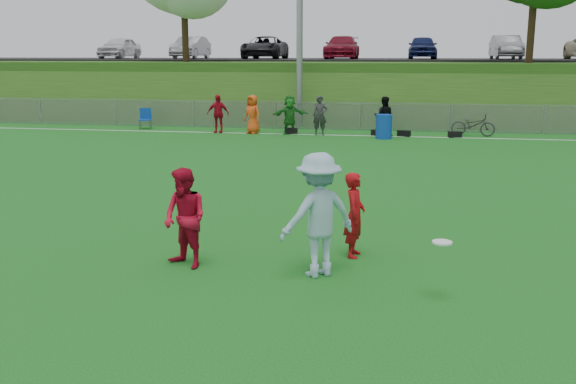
% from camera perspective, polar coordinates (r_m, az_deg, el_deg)
% --- Properties ---
extents(ground, '(120.00, 120.00, 0.00)m').
position_cam_1_polar(ground, '(10.42, -0.18, -7.49)').
color(ground, '#135A17').
rests_on(ground, ground).
extents(sideline_far, '(60.00, 0.10, 0.01)m').
position_cam_1_polar(sideline_far, '(27.93, 6.24, 5.01)').
color(sideline_far, white).
rests_on(sideline_far, ground).
extents(fence, '(58.00, 0.06, 1.30)m').
position_cam_1_polar(fence, '(29.84, 6.52, 6.71)').
color(fence, gray).
rests_on(fence, ground).
extents(berm, '(120.00, 18.00, 3.00)m').
position_cam_1_polar(berm, '(40.74, 7.48, 9.37)').
color(berm, '#235417').
rests_on(berm, ground).
extents(parking_lot, '(120.00, 12.00, 0.10)m').
position_cam_1_polar(parking_lot, '(42.69, 7.66, 11.58)').
color(parking_lot, black).
rests_on(parking_lot, berm).
extents(car_row, '(32.04, 5.18, 1.44)m').
position_cam_1_polar(car_row, '(41.75, 5.99, 12.67)').
color(car_row, white).
rests_on(car_row, parking_lot).
extents(spectator_row, '(8.24, 1.11, 1.69)m').
position_cam_1_polar(spectator_row, '(28.15, 0.50, 6.86)').
color(spectator_row, '#B20C20').
rests_on(spectator_row, ground).
extents(gear_bags, '(7.61, 0.56, 0.26)m').
position_cam_1_polar(gear_bags, '(27.97, 8.27, 5.22)').
color(gear_bags, black).
rests_on(gear_bags, ground).
extents(player_red_left, '(0.40, 0.57, 1.50)m').
position_cam_1_polar(player_red_left, '(11.26, 5.94, -2.04)').
color(player_red_left, '#A50B10').
rests_on(player_red_left, ground).
extents(player_red_center, '(1.03, 0.96, 1.68)m').
position_cam_1_polar(player_red_center, '(10.76, -9.14, -2.32)').
color(player_red_center, red).
rests_on(player_red_center, ground).
extents(player_blue, '(1.48, 1.36, 2.00)m').
position_cam_1_polar(player_blue, '(10.20, 2.71, -2.06)').
color(player_blue, '#97BDD2').
rests_on(player_blue, ground).
extents(frisbee, '(0.29, 0.29, 0.03)m').
position_cam_1_polar(frisbee, '(9.43, 13.54, -4.38)').
color(frisbee, silver).
rests_on(frisbee, ground).
extents(recycling_bin, '(0.85, 0.85, 1.01)m').
position_cam_1_polar(recycling_bin, '(27.06, 8.52, 5.77)').
color(recycling_bin, '#103FAD').
rests_on(recycling_bin, ground).
extents(camp_chair, '(0.65, 0.66, 0.96)m').
position_cam_1_polar(camp_chair, '(30.96, -12.56, 6.02)').
color(camp_chair, '#0E3B9C').
rests_on(camp_chair, ground).
extents(bicycle, '(1.91, 0.95, 0.96)m').
position_cam_1_polar(bicycle, '(28.77, 16.14, 5.76)').
color(bicycle, '#2A2A2C').
rests_on(bicycle, ground).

